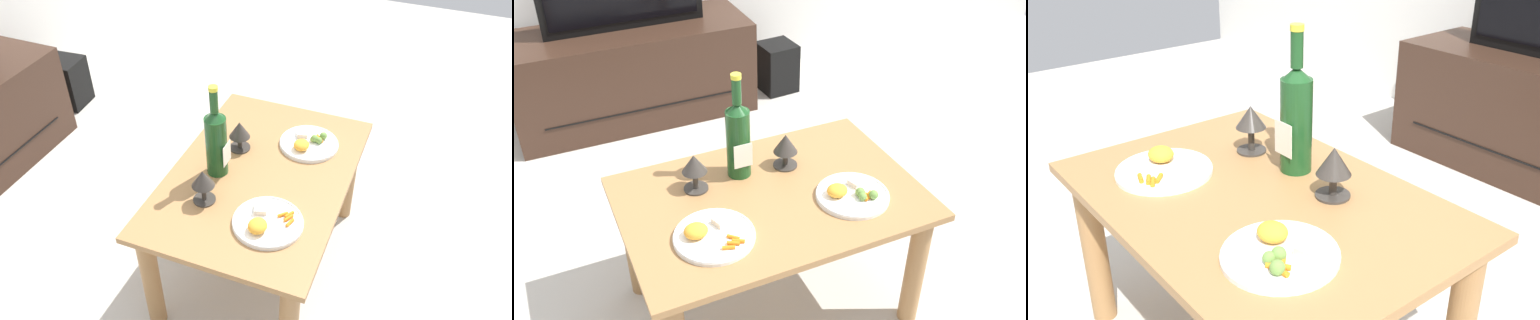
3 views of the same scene
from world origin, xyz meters
TOP-DOWN VIEW (x-y plane):
  - ground_plane at (0.00, 0.00)m, footprint 6.40×6.40m
  - dining_table at (0.00, 0.00)m, footprint 1.00×0.68m
  - floor_speaker at (0.78, 1.61)m, footprint 0.22×0.22m
  - wine_bottle at (-0.05, 0.16)m, footprint 0.08×0.09m
  - goblet_left at (-0.22, 0.14)m, footprint 0.09×0.09m
  - goblet_right at (0.12, 0.14)m, footprint 0.09×0.09m
  - dinner_plate_left at (-0.25, -0.12)m, footprint 0.25×0.25m
  - dinner_plate_right at (0.24, -0.12)m, footprint 0.25×0.25m

SIDE VIEW (x-z plane):
  - ground_plane at x=0.00m, z-range 0.00..0.00m
  - floor_speaker at x=0.78m, z-range 0.00..0.31m
  - dining_table at x=0.00m, z-range 0.15..0.67m
  - dinner_plate_left at x=-0.25m, z-range 0.51..0.56m
  - dinner_plate_right at x=0.24m, z-range 0.51..0.56m
  - goblet_right at x=0.12m, z-range 0.54..0.67m
  - goblet_left at x=-0.22m, z-range 0.54..0.68m
  - wine_bottle at x=-0.05m, z-range 0.48..0.87m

